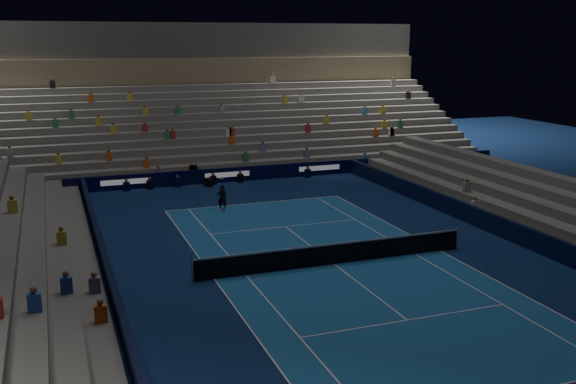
# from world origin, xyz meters

# --- Properties ---
(ground) EXTENTS (90.00, 90.00, 0.00)m
(ground) POSITION_xyz_m (0.00, 0.00, 0.00)
(ground) COLOR #0C1F49
(ground) RESTS_ON ground
(court_surface) EXTENTS (10.97, 23.77, 0.01)m
(court_surface) POSITION_xyz_m (0.00, 0.00, 0.01)
(court_surface) COLOR #1B5695
(court_surface) RESTS_ON ground
(sponsor_barrier_far) EXTENTS (44.00, 0.25, 1.00)m
(sponsor_barrier_far) POSITION_xyz_m (0.00, 18.50, 0.50)
(sponsor_barrier_far) COLOR black
(sponsor_barrier_far) RESTS_ON ground
(sponsor_barrier_east) EXTENTS (0.25, 37.00, 1.00)m
(sponsor_barrier_east) POSITION_xyz_m (9.70, 0.00, 0.50)
(sponsor_barrier_east) COLOR black
(sponsor_barrier_east) RESTS_ON ground
(sponsor_barrier_west) EXTENTS (0.25, 37.00, 1.00)m
(sponsor_barrier_west) POSITION_xyz_m (-9.70, 0.00, 0.50)
(sponsor_barrier_west) COLOR black
(sponsor_barrier_west) RESTS_ON ground
(grandstand_main) EXTENTS (44.00, 15.20, 11.20)m
(grandstand_main) POSITION_xyz_m (0.00, 27.90, 3.38)
(grandstand_main) COLOR slate
(grandstand_main) RESTS_ON ground
(grandstand_east) EXTENTS (5.00, 37.00, 2.50)m
(grandstand_east) POSITION_xyz_m (13.17, 0.00, 0.92)
(grandstand_east) COLOR slate
(grandstand_east) RESTS_ON ground
(grandstand_west) EXTENTS (5.00, 37.00, 2.50)m
(grandstand_west) POSITION_xyz_m (-13.17, 0.00, 0.92)
(grandstand_west) COLOR #60605C
(grandstand_west) RESTS_ON ground
(tennis_net) EXTENTS (12.90, 0.10, 1.10)m
(tennis_net) POSITION_xyz_m (0.00, 0.00, 0.50)
(tennis_net) COLOR #B2B2B7
(tennis_net) RESTS_ON ground
(tennis_player) EXTENTS (0.57, 0.38, 1.54)m
(tennis_player) POSITION_xyz_m (-2.30, 10.92, 0.77)
(tennis_player) COLOR black
(tennis_player) RESTS_ON ground
(broadcast_camera) EXTENTS (0.58, 0.95, 0.57)m
(broadcast_camera) POSITION_xyz_m (-1.55, 17.53, 0.30)
(broadcast_camera) COLOR black
(broadcast_camera) RESTS_ON ground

